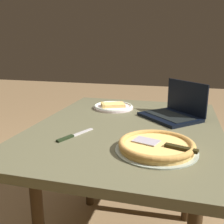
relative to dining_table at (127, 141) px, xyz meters
The scene contains 5 objects.
dining_table is the anchor object (origin of this frame).
laptop 0.34m from the dining_table, 132.36° to the left, with size 0.39×0.39×0.21m.
pizza_plate 0.39m from the dining_table, 153.89° to the right, with size 0.26×0.26×0.04m.
pizza_tray 0.36m from the dining_table, 32.08° to the left, with size 0.34×0.34×0.04m.
table_knife 0.33m from the dining_table, 42.60° to the right, with size 0.22×0.10×0.01m.
Camera 1 is at (1.29, 0.26, 1.20)m, focal length 41.79 mm.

